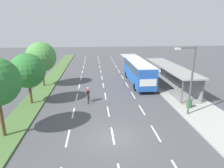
% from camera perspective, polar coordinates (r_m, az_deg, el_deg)
% --- Properties ---
extents(ground_plane, '(140.00, 140.00, 0.00)m').
position_cam_1_polar(ground_plane, '(15.57, 0.31, -15.49)').
color(ground_plane, '#4C4C51').
extents(median_strip, '(2.60, 52.00, 0.12)m').
position_cam_1_polar(median_strip, '(34.83, -16.90, 2.24)').
color(median_strip, '#4C7038').
rests_on(median_strip, ground).
extents(sidewalk_right, '(4.50, 52.00, 0.15)m').
position_cam_1_polar(sidewalk_right, '(35.73, 11.89, 2.99)').
color(sidewalk_right, '#ADAAA3').
rests_on(sidewalk_right, ground).
extents(lane_divider_left, '(0.14, 47.94, 0.01)m').
position_cam_1_polar(lane_divider_left, '(32.73, -9.13, 1.76)').
color(lane_divider_left, white).
rests_on(lane_divider_left, ground).
extents(lane_divider_center, '(0.14, 47.94, 0.01)m').
position_cam_1_polar(lane_divider_center, '(32.69, -2.99, 1.93)').
color(lane_divider_center, white).
rests_on(lane_divider_center, ground).
extents(lane_divider_right, '(0.14, 47.94, 0.01)m').
position_cam_1_polar(lane_divider_right, '(33.02, 3.09, 2.08)').
color(lane_divider_right, white).
rests_on(lane_divider_right, ground).
extents(bus_shelter, '(2.90, 14.09, 2.86)m').
position_cam_1_polar(bus_shelter, '(28.38, 17.19, 2.81)').
color(bus_shelter, gray).
rests_on(bus_shelter, sidewalk_right).
extents(bus, '(2.54, 11.29, 3.37)m').
position_cam_1_polar(bus, '(29.24, 7.66, 4.21)').
color(bus, '#2356B2').
rests_on(bus, ground).
extents(cyclist, '(0.46, 1.82, 1.71)m').
position_cam_1_polar(cyclist, '(22.11, -7.05, -3.30)').
color(cyclist, black).
rests_on(cyclist, ground).
extents(median_tree_second, '(3.68, 3.68, 5.51)m').
position_cam_1_polar(median_tree_second, '(22.32, -23.65, 3.59)').
color(median_tree_second, brown).
rests_on(median_tree_second, median_strip).
extents(median_tree_third, '(4.12, 4.12, 6.19)m').
position_cam_1_polar(median_tree_third, '(28.61, -20.21, 7.49)').
color(median_tree_third, brown).
rests_on(median_tree_third, median_strip).
extents(streetlight, '(1.91, 0.24, 6.50)m').
position_cam_1_polar(streetlight, '(19.05, 22.08, 2.06)').
color(streetlight, '#4C4C51').
rests_on(streetlight, sidewalk_right).
extents(trash_bin, '(0.52, 0.52, 0.85)m').
position_cam_1_polar(trash_bin, '(21.72, 21.83, -5.41)').
color(trash_bin, '#286B38').
rests_on(trash_bin, sidewalk_right).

